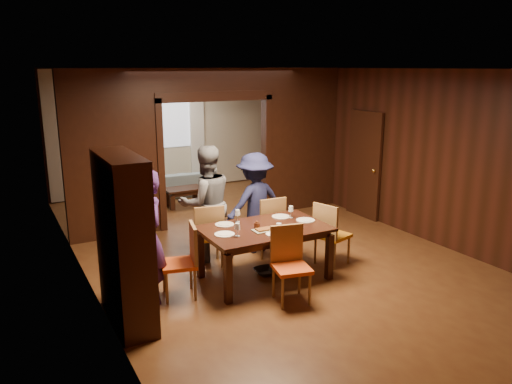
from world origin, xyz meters
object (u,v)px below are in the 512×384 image
person_purple (148,238)px  sofa (175,184)px  chair_far_l (208,234)px  chair_far_r (267,225)px  hutch (124,241)px  chair_near (292,266)px  coffee_table (184,197)px  dining_table (265,253)px  person_grey (206,204)px  person_navy (255,203)px  chair_right (333,233)px  chair_left (178,262)px

person_purple → sofa: 5.43m
chair_far_l → chair_far_r: bearing=-169.5°
chair_far_l → hutch: (-1.50, -1.13, 0.52)m
chair_far_l → chair_near: size_ratio=1.00×
coffee_table → dining_table: bearing=-94.5°
person_purple → hutch: size_ratio=0.85×
person_grey → chair_near: 1.95m
chair_far_r → chair_far_l: bearing=0.2°
person_grey → coffee_table: bearing=-100.3°
dining_table → chair_far_l: size_ratio=1.79×
person_purple → chair_far_l: (1.12, 0.76, -0.37)m
person_navy → chair_right: (0.77, -1.06, -0.32)m
person_grey → chair_far_r: bearing=166.9°
person_grey → chair_right: 1.97m
person_navy → hutch: bearing=21.3°
sofa → hutch: hutch is taller
chair_right → chair_near: (-1.23, -0.78, 0.00)m
chair_left → chair_far_l: size_ratio=1.00×
person_purple → coffee_table: size_ratio=2.13×
sofa → chair_far_r: size_ratio=1.97×
person_navy → dining_table: (-0.40, -1.04, -0.43)m
sofa → chair_right: bearing=102.8°
person_navy → chair_far_l: bearing=4.7°
person_grey → dining_table: person_grey is taller
person_purple → chair_far_r: size_ratio=1.76×
person_purple → person_grey: bearing=124.2°
chair_far_r → chair_near: size_ratio=1.00×
person_grey → hutch: (-1.59, -1.36, 0.10)m
sofa → chair_near: 5.88m
person_purple → dining_table: person_purple is taller
chair_left → hutch: (-0.75, -0.31, 0.52)m
person_navy → coffee_table: 3.13m
person_purple → sofa: size_ratio=0.89×
person_grey → dining_table: bearing=115.1°
chair_left → chair_far_r: bearing=126.5°
dining_table → chair_right: chair_right is taller
dining_table → person_purple: bearing=177.2°
chair_far_l → sofa: bearing=-90.1°
person_grey → chair_left: bearing=54.8°
chair_far_r → chair_near: bearing=73.6°
person_navy → chair_far_l: 0.99m
chair_left → chair_far_r: 1.93m
chair_far_l → hutch: size_ratio=0.48×
person_grey → chair_left: person_grey is taller
chair_far_l → coffee_table: bearing=-91.3°
chair_far_l → chair_far_r: 1.01m
dining_table → chair_near: (-0.06, -0.79, 0.10)m
coffee_table → chair_right: chair_right is taller
person_navy → chair_far_r: size_ratio=1.67×
dining_table → chair_right: (1.17, -0.02, 0.10)m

